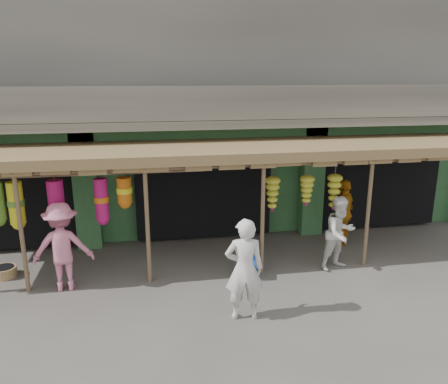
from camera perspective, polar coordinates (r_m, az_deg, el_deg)
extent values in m
plane|color=#514C47|center=(10.12, -0.98, -10.40)|extent=(80.00, 80.00, 0.00)
cube|color=gray|center=(14.10, -4.42, 17.71)|extent=(16.00, 6.00, 4.00)
cube|color=#2D6033|center=(14.53, -4.20, 3.75)|extent=(16.00, 5.70, 3.00)
cube|color=gray|center=(10.83, -2.45, 8.96)|extent=(16.00, 0.90, 0.22)
cube|color=gray|center=(10.39, -2.18, 11.47)|extent=(16.00, 0.10, 0.80)
cube|color=#2D6033|center=(11.26, -2.70, 7.41)|extent=(16.00, 0.35, 0.35)
cube|color=black|center=(12.90, -25.79, 0.10)|extent=(3.60, 2.00, 2.50)
cube|color=black|center=(12.47, -3.17, 1.15)|extent=(3.60, 2.00, 2.50)
cube|color=black|center=(13.95, 17.68, 1.96)|extent=(3.60, 2.00, 2.50)
cube|color=#2D6033|center=(11.55, -17.54, 0.07)|extent=(0.60, 0.35, 3.00)
cube|color=#2D6033|center=(12.26, 11.43, 1.34)|extent=(0.60, 0.35, 3.00)
cylinder|color=brown|center=(9.69, -24.96, -4.77)|extent=(0.09, 0.09, 2.60)
cylinder|color=brown|center=(9.34, -9.98, -4.26)|extent=(0.09, 0.09, 2.60)
cylinder|color=brown|center=(9.65, 5.06, -3.44)|extent=(0.09, 0.09, 2.60)
cylinder|color=brown|center=(10.55, 18.30, -2.53)|extent=(0.09, 0.09, 2.60)
cylinder|color=brown|center=(9.09, -2.42, 3.29)|extent=(12.90, 0.08, 0.08)
cylinder|color=brown|center=(9.57, -19.29, 2.13)|extent=(5.50, 0.06, 0.06)
cube|color=brown|center=(10.16, -1.85, 5.60)|extent=(14.00, 2.70, 0.22)
cylinder|color=#1A44AB|center=(9.65, 2.22, -10.58)|extent=(0.03, 0.03, 0.36)
cylinder|color=#1A44AB|center=(9.64, 4.15, -10.64)|extent=(0.03, 0.03, 0.36)
cylinder|color=#1A44AB|center=(9.94, 2.32, -9.78)|extent=(0.03, 0.03, 0.36)
cylinder|color=#1A44AB|center=(9.93, 4.19, -9.84)|extent=(0.03, 0.03, 0.36)
cube|color=#1A44AB|center=(9.71, 3.24, -9.16)|extent=(0.46, 0.46, 0.04)
cube|color=#1A44AB|center=(9.79, 3.30, -7.59)|extent=(0.37, 0.13, 0.40)
cylinder|color=olive|center=(11.02, -26.78, -9.30)|extent=(0.58, 0.58, 0.22)
imported|color=silver|center=(7.99, 2.68, -10.07)|extent=(0.75, 0.53, 1.93)
imported|color=white|center=(10.33, 14.91, -5.21)|extent=(1.01, 0.89, 1.72)
imported|color=#BE7211|center=(11.71, 15.36, -2.66)|extent=(1.05, 1.04, 1.78)
imported|color=#CF6D8A|center=(9.62, -20.35, -6.73)|extent=(1.23, 0.73, 1.88)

